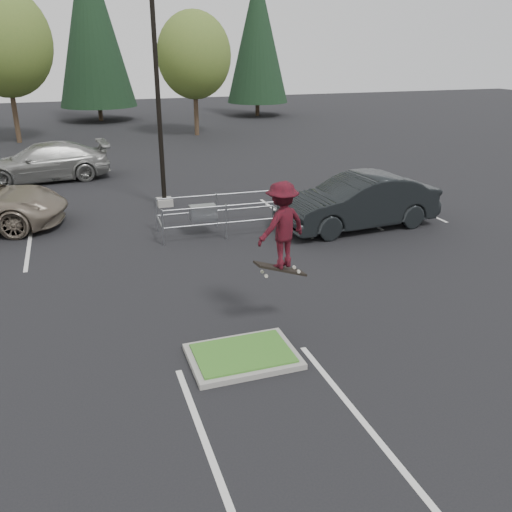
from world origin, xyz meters
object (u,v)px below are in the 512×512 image
object	(u,v)px
cart_corral	(207,213)
car_r_charc	(358,202)
light_pole	(157,88)
decid_c	(194,58)
decid_b	(4,46)
car_far_silver	(44,162)
skateboarder	(281,226)
conif_b	(91,22)
conif_c	(258,36)

from	to	relation	value
cart_corral	car_r_charc	world-z (taller)	car_r_charc
car_r_charc	cart_corral	bearing A→B (deg)	-104.99
light_pole	car_r_charc	xyz separation A→B (m)	(6.00, -5.00, -3.62)
decid_c	cart_corral	distance (m)	22.76
decid_b	cart_corral	world-z (taller)	decid_b
decid_b	car_far_silver	size ratio (longest dim) A/B	1.58
light_pole	skateboarder	xyz separation A→B (m)	(0.70, -11.00, -2.10)
light_pole	car_r_charc	bearing A→B (deg)	-39.81
cart_corral	car_far_silver	size ratio (longest dim) A/B	0.71
conif_b	cart_corral	size ratio (longest dim) A/B	3.36
light_pole	decid_b	size ratio (longest dim) A/B	1.05
skateboarder	conif_c	bearing A→B (deg)	-129.30
decid_b	conif_b	bearing A→B (deg)	58.91
car_r_charc	car_far_silver	size ratio (longest dim) A/B	0.93
cart_corral	skateboarder	world-z (taller)	skateboarder
light_pole	skateboarder	size ratio (longest dim) A/B	4.63
cart_corral	skateboarder	size ratio (longest dim) A/B	1.97
decid_b	car_r_charc	bearing A→B (deg)	-62.01
conif_c	car_r_charc	bearing A→B (deg)	-102.99
car_r_charc	car_far_silver	xyz separation A→B (m)	(-10.60, 11.24, -0.05)
light_pole	conif_b	size ratio (longest dim) A/B	0.70
decid_b	car_far_silver	bearing A→B (deg)	-81.16
skateboarder	conif_b	bearing A→B (deg)	-109.17
cart_corral	skateboarder	xyz separation A→B (m)	(-0.09, -7.02, 1.70)
conif_b	conif_c	world-z (taller)	conif_b
decid_c	conif_b	bearing A→B (deg)	119.32
light_pole	conif_c	world-z (taller)	conif_c
conif_c	skateboarder	xyz separation A→B (m)	(-12.80, -38.50, -4.39)
decid_b	cart_corral	bearing A→B (deg)	-72.03
skateboarder	car_far_silver	world-z (taller)	skateboarder
light_pole	conif_c	distance (m)	30.72
light_pole	decid_b	bearing A→B (deg)	109.35
cart_corral	decid_c	bearing A→B (deg)	80.04
decid_b	car_r_charc	distance (m)	27.14
conif_c	car_r_charc	distance (m)	33.87
light_pole	decid_b	distance (m)	19.70
conif_c	skateboarder	world-z (taller)	conif_c
skateboarder	car_far_silver	distance (m)	18.11
cart_corral	car_r_charc	xyz separation A→B (m)	(5.21, -1.02, 0.18)
light_pole	car_far_silver	size ratio (longest dim) A/B	1.66
decid_c	decid_b	bearing A→B (deg)	176.66
decid_b	conif_b	xyz separation A→B (m)	(6.01, 9.97, 1.81)
light_pole	car_r_charc	size ratio (longest dim) A/B	1.78
light_pole	conif_b	xyz separation A→B (m)	(-0.50, 28.50, 3.29)
decid_c	conif_c	xyz separation A→B (m)	(8.01, 9.67, 1.59)
skateboarder	car_r_charc	world-z (taller)	skateboarder
decid_c	skateboarder	world-z (taller)	decid_c
decid_b	car_far_silver	world-z (taller)	decid_b
decid_b	conif_c	xyz separation A→B (m)	(20.01, 8.97, 0.80)
decid_b	car_r_charc	xyz separation A→B (m)	(12.51, -23.53, -5.11)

